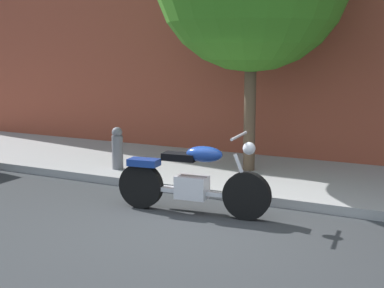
{
  "coord_description": "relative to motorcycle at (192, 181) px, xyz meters",
  "views": [
    {
      "loc": [
        2.95,
        -5.95,
        2.23
      ],
      "look_at": [
        -0.39,
        0.55,
        0.99
      ],
      "focal_mm": 50.57,
      "sensor_mm": 36.0,
      "label": 1
    }
  ],
  "objects": [
    {
      "name": "ground_plane",
      "position": [
        0.39,
        -0.56,
        -0.46
      ],
      "size": [
        60.0,
        60.0,
        0.0
      ],
      "primitive_type": "plane",
      "color": "#303335"
    },
    {
      "name": "sidewalk",
      "position": [
        0.39,
        2.34,
        -0.39
      ],
      "size": [
        21.18,
        3.06,
        0.14
      ],
      "primitive_type": "cube",
      "color": "#969696",
      "rests_on": "ground"
    },
    {
      "name": "motorcycle",
      "position": [
        0.0,
        0.0,
        0.0
      ],
      "size": [
        2.23,
        0.7,
        1.15
      ],
      "color": "black",
      "rests_on": "ground"
    },
    {
      "name": "fire_hydrant",
      "position": [
        -2.24,
        1.41,
        -0.01
      ],
      "size": [
        0.2,
        0.2,
        0.91
      ],
      "color": "slate",
      "rests_on": "ground"
    }
  ]
}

